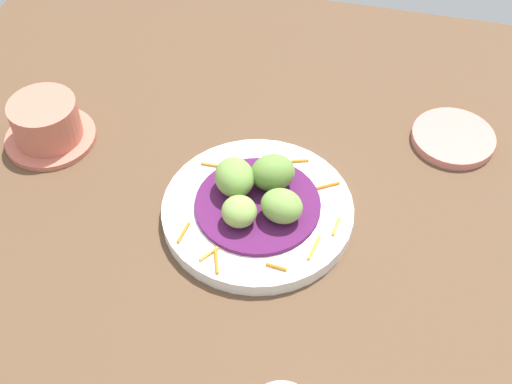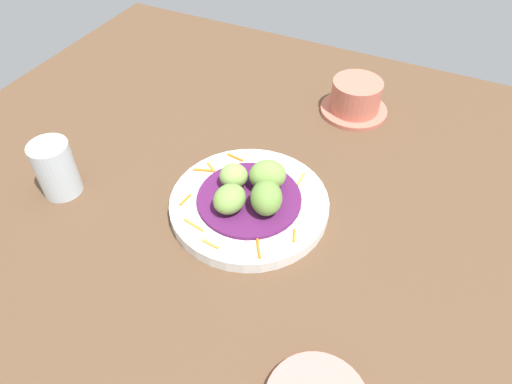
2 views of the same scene
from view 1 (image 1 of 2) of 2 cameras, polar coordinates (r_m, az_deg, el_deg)
The scene contains 10 objects.
table_surface at distance 83.16cm, azimuth 0.10°, elevation -5.10°, with size 110.00×110.00×2.00cm, color brown.
main_plate at distance 84.69cm, azimuth 0.14°, elevation -1.62°, with size 23.91×23.91×1.90cm, color white.
cabbage_bed at distance 83.72cm, azimuth 0.14°, elevation -1.07°, with size 15.64×15.64×0.62cm, color #51194C.
carrot_garnish at distance 82.17cm, azimuth 0.69°, elevation -2.48°, with size 20.43×19.27×0.40cm.
guac_scoop_left at distance 83.68cm, azimuth 1.64°, elevation 1.61°, with size 4.54×5.54×4.71cm, color olive.
guac_scoop_center at distance 83.29cm, azimuth -1.83°, elevation 1.24°, with size 5.54×4.83×4.56cm, color #759E47.
guac_scoop_right at distance 80.31cm, azimuth -1.42°, elevation -1.65°, with size 4.29×4.24×3.55cm, color #84A851.
guac_scoop_back at distance 80.59cm, azimuth 2.18°, elevation -1.18°, with size 4.40×5.14×4.02cm, color #759E47.
side_plate_small at distance 98.03cm, azimuth 16.26°, elevation 4.38°, with size 11.43×11.43×1.26cm, color tan.
terracotta_bowl at distance 97.10cm, azimuth -17.21°, elevation 5.50°, with size 12.50×12.50×6.51cm.
Camera 1 is at (-48.06, -11.59, 67.87)cm, focal length 47.53 mm.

